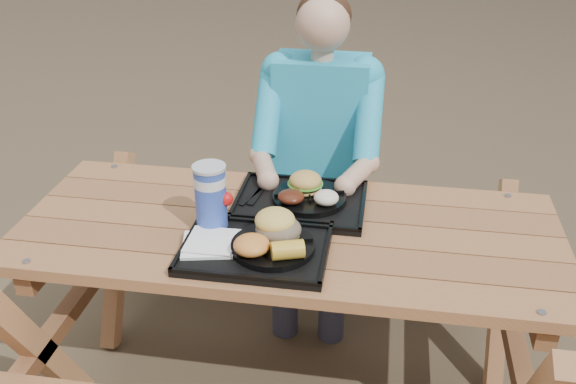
# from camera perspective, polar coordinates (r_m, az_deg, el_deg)

# --- Properties ---
(picnic_table) EXTENTS (1.80, 1.49, 0.75)m
(picnic_table) POSITION_cam_1_polar(r_m,az_deg,el_deg) (2.35, -0.00, -10.93)
(picnic_table) COLOR #999999
(picnic_table) RESTS_ON ground
(tray_near) EXTENTS (0.45, 0.35, 0.02)m
(tray_near) POSITION_cam_1_polar(r_m,az_deg,el_deg) (2.00, -2.87, -5.08)
(tray_near) COLOR black
(tray_near) RESTS_ON picnic_table
(tray_far) EXTENTS (0.45, 0.35, 0.02)m
(tray_far) POSITION_cam_1_polar(r_m,az_deg,el_deg) (2.25, 1.11, -1.01)
(tray_far) COLOR black
(tray_far) RESTS_ON picnic_table
(plate_near) EXTENTS (0.26, 0.26, 0.02)m
(plate_near) POSITION_cam_1_polar(r_m,az_deg,el_deg) (1.98, -1.35, -4.82)
(plate_near) COLOR black
(plate_near) RESTS_ON tray_near
(plate_far) EXTENTS (0.26, 0.26, 0.02)m
(plate_far) POSITION_cam_1_polar(r_m,az_deg,el_deg) (2.24, 1.91, -0.50)
(plate_far) COLOR black
(plate_far) RESTS_ON tray_far
(napkin_stack) EXTENTS (0.19, 0.19, 0.02)m
(napkin_stack) POSITION_cam_1_polar(r_m,az_deg,el_deg) (2.01, -7.12, -4.55)
(napkin_stack) COLOR white
(napkin_stack) RESTS_ON tray_near
(soda_cup) EXTENTS (0.10, 0.10, 0.21)m
(soda_cup) POSITION_cam_1_polar(r_m,az_deg,el_deg) (2.06, -6.88, -0.50)
(soda_cup) COLOR #1535A4
(soda_cup) RESTS_ON tray_near
(condiment_bbq) EXTENTS (0.05, 0.05, 0.03)m
(condiment_bbq) POSITION_cam_1_polar(r_m,az_deg,el_deg) (2.10, -2.08, -2.60)
(condiment_bbq) COLOR black
(condiment_bbq) RESTS_ON tray_near
(condiment_mustard) EXTENTS (0.05, 0.05, 0.03)m
(condiment_mustard) POSITION_cam_1_polar(r_m,az_deg,el_deg) (2.08, -0.61, -2.79)
(condiment_mustard) COLOR yellow
(condiment_mustard) RESTS_ON tray_near
(sandwich) EXTENTS (0.13, 0.13, 0.14)m
(sandwich) POSITION_cam_1_polar(r_m,az_deg,el_deg) (1.97, -0.87, -2.30)
(sandwich) COLOR #F0C455
(sandwich) RESTS_ON plate_near
(mac_cheese) EXTENTS (0.11, 0.11, 0.06)m
(mac_cheese) POSITION_cam_1_polar(r_m,az_deg,el_deg) (1.91, -3.26, -4.73)
(mac_cheese) COLOR gold
(mac_cheese) RESTS_ON plate_near
(corn_cob) EXTENTS (0.12, 0.12, 0.06)m
(corn_cob) POSITION_cam_1_polar(r_m,az_deg,el_deg) (1.89, -0.03, -5.17)
(corn_cob) COLOR gold
(corn_cob) RESTS_ON plate_near
(cutlery_far) EXTENTS (0.04, 0.14, 0.01)m
(cutlery_far) POSITION_cam_1_polar(r_m,az_deg,el_deg) (2.27, -2.82, -0.36)
(cutlery_far) COLOR black
(cutlery_far) RESTS_ON tray_far
(burger) EXTENTS (0.12, 0.12, 0.10)m
(burger) POSITION_cam_1_polar(r_m,az_deg,el_deg) (2.25, 1.56, 1.38)
(burger) COLOR gold
(burger) RESTS_ON plate_far
(baked_beans) EXTENTS (0.09, 0.09, 0.04)m
(baked_beans) POSITION_cam_1_polar(r_m,az_deg,el_deg) (2.18, 0.26, -0.43)
(baked_beans) COLOR #4E1D0F
(baked_beans) RESTS_ON plate_far
(potato_salad) EXTENTS (0.09, 0.09, 0.05)m
(potato_salad) POSITION_cam_1_polar(r_m,az_deg,el_deg) (2.18, 3.42, -0.50)
(potato_salad) COLOR white
(potato_salad) RESTS_ON plate_far
(diner) EXTENTS (0.48, 0.84, 1.28)m
(diner) POSITION_cam_1_polar(r_m,az_deg,el_deg) (2.75, 2.80, 1.88)
(diner) COLOR #189FAD
(diner) RESTS_ON ground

